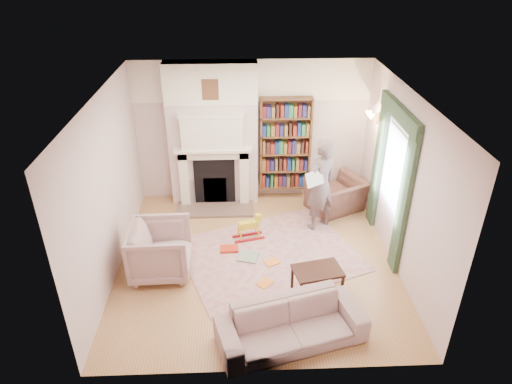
{
  "coord_description": "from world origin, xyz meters",
  "views": [
    {
      "loc": [
        -0.26,
        -6.12,
        4.67
      ],
      "look_at": [
        0.0,
        0.25,
        1.15
      ],
      "focal_mm": 32.0,
      "sensor_mm": 36.0,
      "label": 1
    }
  ],
  "objects_px": {
    "bookcase": "(285,144)",
    "armchair_reading": "(336,195)",
    "armchair_left": "(160,250)",
    "man_reading": "(320,185)",
    "paraffin_heater": "(190,192)",
    "coffee_table": "(317,282)",
    "rocking_horse": "(248,228)",
    "sofa": "(291,324)"
  },
  "relations": [
    {
      "from": "coffee_table",
      "to": "rocking_horse",
      "type": "height_order",
      "value": "rocking_horse"
    },
    {
      "from": "armchair_left",
      "to": "man_reading",
      "type": "relative_size",
      "value": 0.54
    },
    {
      "from": "armchair_left",
      "to": "coffee_table",
      "type": "bearing_deg",
      "value": -106.1
    },
    {
      "from": "armchair_reading",
      "to": "paraffin_heater",
      "type": "distance_m",
      "value": 2.9
    },
    {
      "from": "bookcase",
      "to": "coffee_table",
      "type": "bearing_deg",
      "value": -85.97
    },
    {
      "from": "bookcase",
      "to": "armchair_reading",
      "type": "height_order",
      "value": "bookcase"
    },
    {
      "from": "bookcase",
      "to": "paraffin_heater",
      "type": "bearing_deg",
      "value": -173.42
    },
    {
      "from": "man_reading",
      "to": "paraffin_heater",
      "type": "height_order",
      "value": "man_reading"
    },
    {
      "from": "sofa",
      "to": "rocking_horse",
      "type": "relative_size",
      "value": 3.55
    },
    {
      "from": "bookcase",
      "to": "paraffin_heater",
      "type": "xyz_separation_m",
      "value": [
        -1.91,
        -0.22,
        -0.9
      ]
    },
    {
      "from": "bookcase",
      "to": "man_reading",
      "type": "distance_m",
      "value": 1.31
    },
    {
      "from": "sofa",
      "to": "coffee_table",
      "type": "xyz_separation_m",
      "value": [
        0.48,
        0.9,
        -0.06
      ]
    },
    {
      "from": "sofa",
      "to": "armchair_reading",
      "type": "bearing_deg",
      "value": 53.85
    },
    {
      "from": "coffee_table",
      "to": "rocking_horse",
      "type": "distance_m",
      "value": 1.77
    },
    {
      "from": "armchair_reading",
      "to": "paraffin_heater",
      "type": "xyz_separation_m",
      "value": [
        -2.88,
        0.34,
        -0.05
      ]
    },
    {
      "from": "bookcase",
      "to": "armchair_reading",
      "type": "relative_size",
      "value": 1.86
    },
    {
      "from": "coffee_table",
      "to": "sofa",
      "type": "bearing_deg",
      "value": -130.31
    },
    {
      "from": "bookcase",
      "to": "coffee_table",
      "type": "distance_m",
      "value": 3.15
    },
    {
      "from": "armchair_reading",
      "to": "bookcase",
      "type": "bearing_deg",
      "value": -56.12
    },
    {
      "from": "armchair_reading",
      "to": "armchair_left",
      "type": "relative_size",
      "value": 1.06
    },
    {
      "from": "sofa",
      "to": "coffee_table",
      "type": "relative_size",
      "value": 2.75
    },
    {
      "from": "sofa",
      "to": "paraffin_heater",
      "type": "bearing_deg",
      "value": 98.38
    },
    {
      "from": "armchair_reading",
      "to": "coffee_table",
      "type": "bearing_deg",
      "value": 46.2
    },
    {
      "from": "rocking_horse",
      "to": "armchair_left",
      "type": "bearing_deg",
      "value": -162.39
    },
    {
      "from": "bookcase",
      "to": "man_reading",
      "type": "height_order",
      "value": "bookcase"
    },
    {
      "from": "armchair_left",
      "to": "armchair_reading",
      "type": "bearing_deg",
      "value": -61.58
    },
    {
      "from": "armchair_reading",
      "to": "paraffin_heater",
      "type": "height_order",
      "value": "armchair_reading"
    },
    {
      "from": "paraffin_heater",
      "to": "bookcase",
      "type": "bearing_deg",
      "value": 6.58
    },
    {
      "from": "armchair_left",
      "to": "paraffin_heater",
      "type": "height_order",
      "value": "armchair_left"
    },
    {
      "from": "paraffin_heater",
      "to": "rocking_horse",
      "type": "xyz_separation_m",
      "value": [
        1.14,
        -1.29,
        -0.04
      ]
    },
    {
      "from": "man_reading",
      "to": "paraffin_heater",
      "type": "distance_m",
      "value": 2.67
    },
    {
      "from": "bookcase",
      "to": "armchair_left",
      "type": "bearing_deg",
      "value": -132.38
    },
    {
      "from": "bookcase",
      "to": "rocking_horse",
      "type": "height_order",
      "value": "bookcase"
    },
    {
      "from": "coffee_table",
      "to": "armchair_left",
      "type": "bearing_deg",
      "value": 153.54
    },
    {
      "from": "armchair_reading",
      "to": "coffee_table",
      "type": "distance_m",
      "value": 2.55
    },
    {
      "from": "bookcase",
      "to": "armchair_reading",
      "type": "bearing_deg",
      "value": -29.75
    },
    {
      "from": "armchair_reading",
      "to": "coffee_table",
      "type": "height_order",
      "value": "armchair_reading"
    },
    {
      "from": "sofa",
      "to": "rocking_horse",
      "type": "bearing_deg",
      "value": 86.2
    },
    {
      "from": "coffee_table",
      "to": "bookcase",
      "type": "bearing_deg",
      "value": 82.01
    },
    {
      "from": "bookcase",
      "to": "paraffin_heater",
      "type": "height_order",
      "value": "bookcase"
    },
    {
      "from": "armchair_left",
      "to": "rocking_horse",
      "type": "relative_size",
      "value": 1.73
    },
    {
      "from": "man_reading",
      "to": "rocking_horse",
      "type": "xyz_separation_m",
      "value": [
        -1.3,
        -0.36,
        -0.63
      ]
    }
  ]
}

